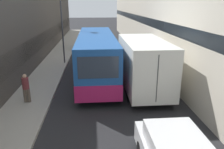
# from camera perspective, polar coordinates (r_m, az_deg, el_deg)

# --- Properties ---
(ground_plane) EXTENTS (150.00, 150.00, 0.00)m
(ground_plane) POSITION_cam_1_polar(r_m,az_deg,el_deg) (16.97, -1.36, 0.08)
(ground_plane) COLOR #232326
(sidewalk_left) EXTENTS (2.38, 60.00, 0.15)m
(sidewalk_left) POSITION_cam_1_polar(r_m,az_deg,el_deg) (17.30, -16.64, -0.08)
(sidewalk_left) COLOR #9E998E
(sidewalk_left) RESTS_ON ground_plane
(building_left_shopfront) EXTENTS (2.40, 60.00, 6.66)m
(building_left_shopfront) POSITION_cam_1_polar(r_m,az_deg,el_deg) (17.31, -25.04, 9.05)
(building_left_shopfront) COLOR #423D38
(building_left_shopfront) RESTS_ON ground_plane
(bus) EXTENTS (2.48, 10.42, 3.16)m
(bus) POSITION_cam_1_polar(r_m,az_deg,el_deg) (15.76, -4.05, 4.94)
(bus) COLOR #1E519E
(bus) RESTS_ON ground_plane
(box_truck) EXTENTS (2.39, 8.18, 3.19)m
(box_truck) POSITION_cam_1_polar(r_m,az_deg,el_deg) (14.12, 7.53, 3.33)
(box_truck) COLOR silver
(box_truck) RESTS_ON ground_plane
(panel_van) EXTENTS (1.97, 4.24, 2.03)m
(panel_van) POSITION_cam_1_polar(r_m,az_deg,el_deg) (27.02, -6.32, 9.15)
(panel_van) COLOR #BCBCC1
(panel_van) RESTS_ON ground_plane
(pedestrian) EXTENTS (0.37, 0.35, 1.57)m
(pedestrian) POSITION_cam_1_polar(r_m,az_deg,el_deg) (12.46, -21.57, -3.11)
(pedestrian) COLOR brown
(pedestrian) RESTS_ON sidewalk_left
(street_lamp) EXTENTS (0.36, 0.80, 6.91)m
(street_lamp) POSITION_cam_1_polar(r_m,az_deg,el_deg) (19.64, -13.21, 16.69)
(street_lamp) COLOR #38383D
(street_lamp) RESTS_ON sidewalk_left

